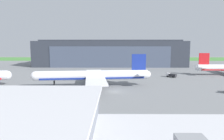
{
  "coord_description": "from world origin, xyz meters",
  "views": [
    {
      "loc": [
        -0.14,
        -68.85,
        15.57
      ],
      "look_at": [
        -0.9,
        22.2,
        4.65
      ],
      "focal_mm": 33.9,
      "sensor_mm": 36.0,
      "label": 1
    }
  ],
  "objects": [
    {
      "name": "airliner_near_left",
      "position": [
        -7.79,
        8.9,
        4.15
      ],
      "size": [
        44.29,
        37.61,
        12.07
      ],
      "color": "white",
      "rests_on": "ground_plane"
    },
    {
      "name": "fuel_bowser",
      "position": [
        27.54,
        32.11,
        1.06
      ],
      "size": [
        5.1,
        4.83,
        1.91
      ],
      "color": "silver",
      "rests_on": "ground_plane"
    },
    {
      "name": "maintenance_hangar",
      "position": [
        -2.71,
        93.65,
        9.19
      ],
      "size": [
        108.07,
        38.82,
        19.3
      ],
      "color": "#2D333D",
      "rests_on": "ground_plane"
    },
    {
      "name": "ground_plane",
      "position": [
        0.0,
        0.0,
        0.0
      ],
      "size": [
        440.0,
        440.0,
        0.0
      ],
      "primitive_type": "plane",
      "color": "slate"
    },
    {
      "name": "grass_field_strip",
      "position": [
        0.0,
        164.15,
        0.04
      ],
      "size": [
        440.0,
        56.0,
        0.08
      ],
      "primitive_type": "cube",
      "color": "#48873C",
      "rests_on": "ground_plane"
    }
  ]
}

